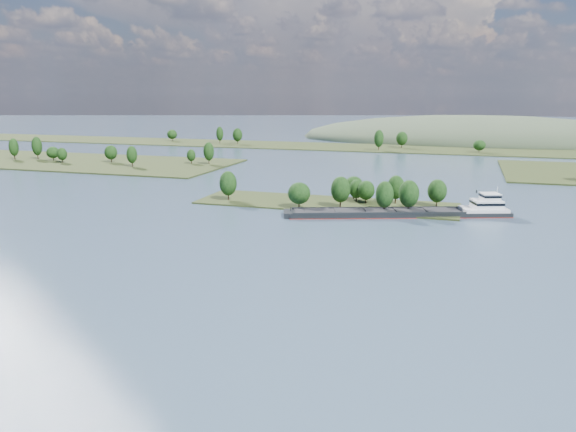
% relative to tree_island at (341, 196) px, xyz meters
% --- Properties ---
extents(ground, '(1800.00, 1800.00, 0.00)m').
position_rel_tree_island_xyz_m(ground, '(-6.15, -58.64, -3.67)').
color(ground, '#3C5269').
rests_on(ground, ground).
extents(tree_island, '(100.00, 32.07, 12.82)m').
position_rel_tree_island_xyz_m(tree_island, '(0.00, 0.00, 0.00)').
color(tree_island, '#263015').
rests_on(tree_island, ground).
extents(left_bank, '(300.00, 80.00, 15.71)m').
position_rel_tree_island_xyz_m(left_bank, '(-235.45, 81.43, -2.76)').
color(left_bank, '#263015').
rests_on(left_bank, ground).
extents(back_shoreline, '(900.00, 60.00, 16.14)m').
position_rel_tree_island_xyz_m(back_shoreline, '(2.11, 221.11, -2.92)').
color(back_shoreline, '#263015').
rests_on(back_shoreline, ground).
extents(hill_west, '(320.00, 160.00, 44.00)m').
position_rel_tree_island_xyz_m(hill_west, '(53.85, 321.36, -3.67)').
color(hill_west, '#384630').
rests_on(hill_west, ground).
extents(cargo_barge, '(78.04, 34.86, 10.74)m').
position_rel_tree_island_xyz_m(cargo_barge, '(27.86, -9.09, -2.32)').
color(cargo_barge, black).
rests_on(cargo_barge, ground).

